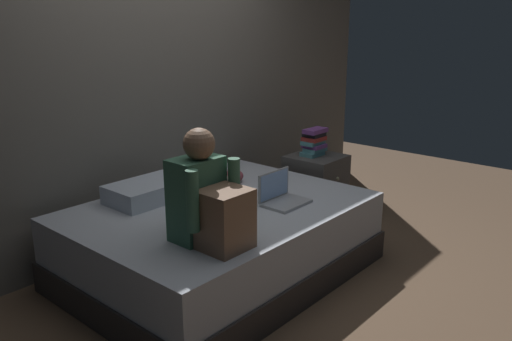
{
  "coord_description": "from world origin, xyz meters",
  "views": [
    {
      "loc": [
        -2.56,
        -2.08,
        1.72
      ],
      "look_at": [
        -0.05,
        0.1,
        0.76
      ],
      "focal_mm": 36.19,
      "sensor_mm": 36.0,
      "label": 1
    }
  ],
  "objects": [
    {
      "name": "ground_plane",
      "position": [
        0.0,
        0.0,
        0.0
      ],
      "size": [
        8.0,
        8.0,
        0.0
      ],
      "primitive_type": "plane",
      "color": "brown"
    },
    {
      "name": "wall_back",
      "position": [
        0.0,
        1.2,
        1.35
      ],
      "size": [
        5.6,
        0.1,
        2.7
      ],
      "primitive_type": "cube",
      "color": "slate",
      "rests_on": "ground_plane"
    },
    {
      "name": "bed",
      "position": [
        -0.2,
        0.3,
        0.25
      ],
      "size": [
        2.0,
        1.5,
        0.51
      ],
      "color": "#332D2B",
      "rests_on": "ground_plane"
    },
    {
      "name": "nightstand",
      "position": [
        1.1,
        0.39,
        0.3
      ],
      "size": [
        0.44,
        0.46,
        0.6
      ],
      "color": "#474442",
      "rests_on": "ground_plane"
    },
    {
      "name": "person_sitting",
      "position": [
        -0.68,
        -0.09,
        0.77
      ],
      "size": [
        0.39,
        0.44,
        0.66
      ],
      "color": "#38664C",
      "rests_on": "bed"
    },
    {
      "name": "laptop",
      "position": [
        0.11,
        0.0,
        0.57
      ],
      "size": [
        0.32,
        0.23,
        0.22
      ],
      "color": "#9EA0A5",
      "rests_on": "bed"
    },
    {
      "name": "pillow",
      "position": [
        -0.45,
        0.75,
        0.58
      ],
      "size": [
        0.56,
        0.36,
        0.13
      ],
      "primitive_type": "cube",
      "color": "silver",
      "rests_on": "bed"
    },
    {
      "name": "book_stack",
      "position": [
        1.09,
        0.42,
        0.72
      ],
      "size": [
        0.23,
        0.16,
        0.24
      ],
      "color": "teal",
      "rests_on": "nightstand"
    },
    {
      "name": "clothes_pile",
      "position": [
        0.17,
        0.66,
        0.57
      ],
      "size": [
        0.29,
        0.31,
        0.12
      ],
      "color": "gray",
      "rests_on": "bed"
    }
  ]
}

